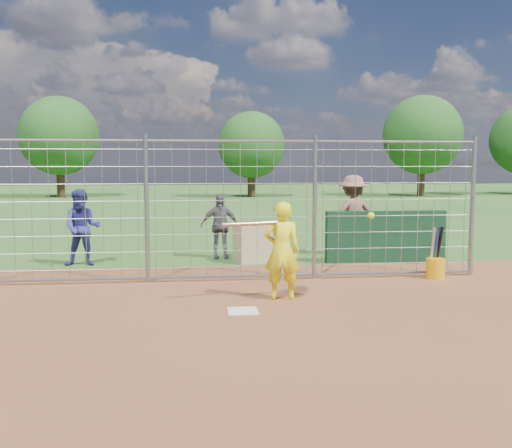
{
  "coord_description": "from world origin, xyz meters",
  "views": [
    {
      "loc": [
        -0.68,
        -8.11,
        2.1
      ],
      "look_at": [
        0.3,
        0.8,
        1.15
      ],
      "focal_mm": 40.0,
      "sensor_mm": 36.0,
      "label": 1
    }
  ],
  "objects": [
    {
      "name": "equipment_bin",
      "position": [
        0.61,
        3.93,
        0.4
      ],
      "size": [
        0.92,
        0.75,
        0.8
      ],
      "primitive_type": "cube",
      "rotation": [
        0.0,
        0.0,
        0.28
      ],
      "color": "tan",
      "rests_on": "ground"
    },
    {
      "name": "batter",
      "position": [
        0.67,
        0.47,
        0.76
      ],
      "size": [
        0.6,
        0.43,
        1.53
      ],
      "primitive_type": "imported",
      "rotation": [
        0.0,
        0.0,
        3.02
      ],
      "color": "#FFF416",
      "rests_on": "ground"
    },
    {
      "name": "infield_dirt",
      "position": [
        0.0,
        -3.0,
        0.01
      ],
      "size": [
        18.0,
        18.0,
        0.0
      ],
      "primitive_type": "plane",
      "color": "brown",
      "rests_on": "ground"
    },
    {
      "name": "equipment_in_play",
      "position": [
        0.58,
        0.21,
        1.24
      ],
      "size": [
        2.28,
        0.33,
        0.2
      ],
      "color": "silver",
      "rests_on": "ground"
    },
    {
      "name": "dugout_wall",
      "position": [
        3.4,
        3.6,
        0.55
      ],
      "size": [
        2.6,
        0.2,
        1.1
      ],
      "primitive_type": "cube",
      "color": "#11381E",
      "rests_on": "ground"
    },
    {
      "name": "tree_line",
      "position": [
        3.13,
        28.13,
        3.71
      ],
      "size": [
        44.66,
        6.72,
        6.48
      ],
      "color": "#3F2B19",
      "rests_on": "ground"
    },
    {
      "name": "ground",
      "position": [
        0.0,
        0.0,
        0.0
      ],
      "size": [
        100.0,
        100.0,
        0.0
      ],
      "primitive_type": "plane",
      "color": "#2D591E",
      "rests_on": "ground"
    },
    {
      "name": "bystander_b",
      "position": [
        -0.11,
        4.49,
        0.73
      ],
      "size": [
        0.87,
        0.4,
        1.45
      ],
      "primitive_type": "imported",
      "rotation": [
        0.0,
        0.0,
        0.05
      ],
      "color": "#4F4E53",
      "rests_on": "ground"
    },
    {
      "name": "bucket_with_bats",
      "position": [
        3.71,
        1.76,
        0.25
      ],
      "size": [
        0.34,
        0.37,
        0.97
      ],
      "color": "#DE9D0B",
      "rests_on": "ground"
    },
    {
      "name": "bystander_c",
      "position": [
        2.96,
        4.63,
        0.92
      ],
      "size": [
        1.3,
        0.89,
        1.84
      ],
      "primitive_type": "imported",
      "rotation": [
        0.0,
        0.0,
        3.33
      ],
      "color": "brown",
      "rests_on": "ground"
    },
    {
      "name": "home_plate",
      "position": [
        0.0,
        -0.2,
        0.01
      ],
      "size": [
        0.43,
        0.43,
        0.02
      ],
      "primitive_type": "cube",
      "color": "silver",
      "rests_on": "ground"
    },
    {
      "name": "bystander_a",
      "position": [
        -2.96,
        3.86,
        0.79
      ],
      "size": [
        0.78,
        0.61,
        1.58
      ],
      "primitive_type": "imported",
      "rotation": [
        0.0,
        0.0,
        0.01
      ],
      "color": "navy",
      "rests_on": "ground"
    },
    {
      "name": "backstop_fence",
      "position": [
        0.0,
        2.0,
        1.26
      ],
      "size": [
        9.08,
        0.08,
        2.6
      ],
      "color": "gray",
      "rests_on": "ground"
    }
  ]
}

